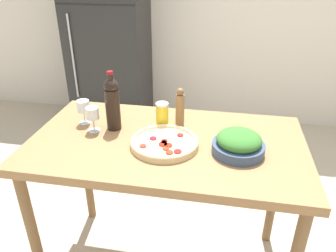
{
  "coord_description": "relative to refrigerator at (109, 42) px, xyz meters",
  "views": [
    {
      "loc": [
        0.27,
        -1.43,
        1.75
      ],
      "look_at": [
        0.0,
        0.04,
        0.98
      ],
      "focal_mm": 35.0,
      "sensor_mm": 36.0,
      "label": 1
    }
  ],
  "objects": [
    {
      "name": "homemade_pizza",
      "position": [
        0.99,
        -1.96,
        -0.0
      ],
      "size": [
        0.34,
        0.34,
        0.04
      ],
      "color": "#DBC189",
      "rests_on": "prep_counter"
    },
    {
      "name": "prep_counter",
      "position": [
        0.98,
        -1.9,
        -0.13
      ],
      "size": [
        1.4,
        0.79,
        0.92
      ],
      "color": "olive",
      "rests_on": "ground_plane"
    },
    {
      "name": "salad_bowl",
      "position": [
        1.34,
        -1.96,
        0.03
      ],
      "size": [
        0.25,
        0.25,
        0.12
      ],
      "color": "#384C6B",
      "rests_on": "prep_counter"
    },
    {
      "name": "wine_glass_far",
      "position": [
        0.5,
        -1.8,
        0.07
      ],
      "size": [
        0.07,
        0.07,
        0.14
      ],
      "color": "silver",
      "rests_on": "prep_counter"
    },
    {
      "name": "wine_bottle",
      "position": [
        0.68,
        -1.83,
        0.13
      ],
      "size": [
        0.08,
        0.08,
        0.32
      ],
      "color": "black",
      "rests_on": "prep_counter"
    },
    {
      "name": "refrigerator",
      "position": [
        0.0,
        0.0,
        0.0
      ],
      "size": [
        0.79,
        0.63,
        1.88
      ],
      "color": "black",
      "rests_on": "ground_plane"
    },
    {
      "name": "salt_canister",
      "position": [
        0.93,
        -1.76,
        0.05
      ],
      "size": [
        0.07,
        0.07,
        0.14
      ],
      "color": "yellow",
      "rests_on": "prep_counter"
    },
    {
      "name": "wine_glass_near",
      "position": [
        0.58,
        -1.87,
        0.07
      ],
      "size": [
        0.07,
        0.07,
        0.14
      ],
      "color": "silver",
      "rests_on": "prep_counter"
    },
    {
      "name": "pepper_mill",
      "position": [
        1.03,
        -1.73,
        0.08
      ],
      "size": [
        0.05,
        0.05,
        0.22
      ],
      "color": "olive",
      "rests_on": "prep_counter"
    },
    {
      "name": "wall_back",
      "position": [
        0.99,
        0.35,
        0.36
      ],
      "size": [
        6.4,
        0.08,
        2.6
      ],
      "color": "silver",
      "rests_on": "ground_plane"
    }
  ]
}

